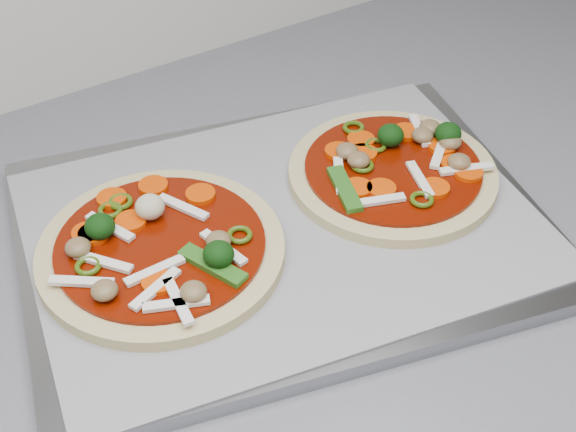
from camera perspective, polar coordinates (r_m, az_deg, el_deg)
baking_tray at (r=0.67m, az=-0.36°, el=-0.96°), size 0.49×0.41×0.01m
parchment at (r=0.66m, az=-0.36°, el=-0.45°), size 0.45×0.36×0.00m
pizza_left at (r=0.63m, az=-9.13°, el=-2.29°), size 0.23×0.23×0.03m
pizza_right at (r=0.71m, az=7.62°, el=3.38°), size 0.20×0.20×0.03m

